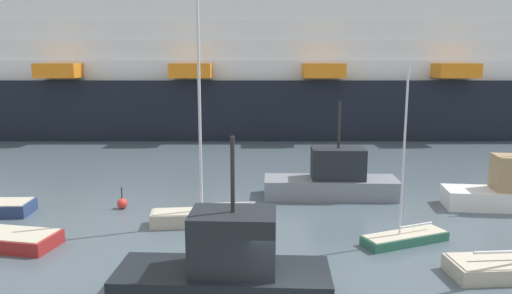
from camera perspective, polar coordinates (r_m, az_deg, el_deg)
sailboat_1 at (r=24.13m, az=-5.33°, el=-7.83°), size 5.94×1.58×10.81m
sailboat_2 at (r=22.72m, az=17.20°, el=-9.95°), size 4.17×2.40×7.93m
fishing_boat_0 at (r=29.78m, az=27.90°, el=-4.57°), size 6.96×3.33×5.29m
fishing_boat_1 at (r=16.74m, az=-3.50°, el=-14.18°), size 7.46×3.38×5.63m
fishing_boat_2 at (r=28.92m, az=9.09°, el=-3.82°), size 8.03×3.18×5.69m
channel_buoy_0 at (r=27.55m, az=-15.54°, el=-6.43°), size 0.57×0.57×1.19m
cruise_ship at (r=56.59m, az=-13.26°, el=8.83°), size 110.35×23.08×21.37m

